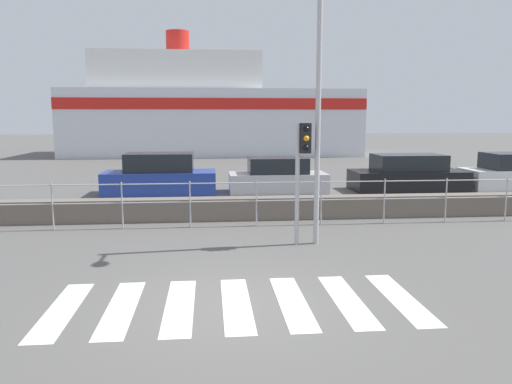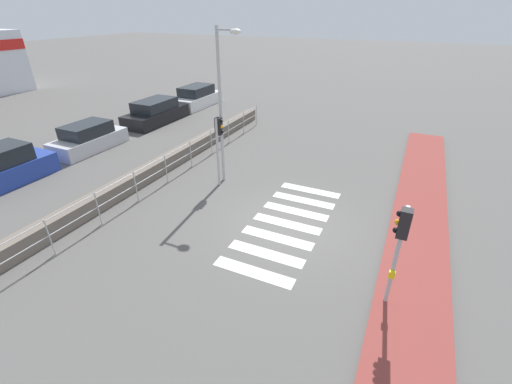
% 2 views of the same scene
% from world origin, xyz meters
% --- Properties ---
extents(ground_plane, '(160.00, 160.00, 0.00)m').
position_xyz_m(ground_plane, '(0.00, 0.00, 0.00)').
color(ground_plane, '#565451').
extents(sidewalk_brick, '(24.00, 1.80, 0.12)m').
position_xyz_m(sidewalk_brick, '(0.00, -4.10, 0.06)').
color(sidewalk_brick, brown).
rests_on(sidewalk_brick, ground_plane).
extents(crosswalk, '(5.85, 2.40, 0.01)m').
position_xyz_m(crosswalk, '(0.03, 0.00, 0.00)').
color(crosswalk, silver).
rests_on(crosswalk, ground_plane).
extents(seawall, '(21.94, 0.55, 0.65)m').
position_xyz_m(seawall, '(0.00, 6.62, 0.32)').
color(seawall, '#6B6056').
rests_on(seawall, ground_plane).
extents(harbor_fence, '(19.78, 0.04, 1.25)m').
position_xyz_m(harbor_fence, '(0.00, 5.74, 0.81)').
color(harbor_fence, '#B2B2B5').
rests_on(harbor_fence, ground_plane).
extents(traffic_light_near, '(0.34, 0.32, 2.85)m').
position_xyz_m(traffic_light_near, '(-2.44, -3.48, 2.06)').
color(traffic_light_near, '#B2B2B5').
rests_on(traffic_light_near, ground_plane).
extents(traffic_light_far, '(0.34, 0.32, 2.81)m').
position_xyz_m(traffic_light_far, '(1.74, 3.61, 2.07)').
color(traffic_light_far, '#B2B2B5').
rests_on(traffic_light_far, ground_plane).
extents(streetlamp, '(0.32, 1.01, 6.04)m').
position_xyz_m(streetlamp, '(2.11, 3.50, 3.73)').
color(streetlamp, '#B2B2B5').
rests_on(streetlamp, ground_plane).
extents(parked_car_silver, '(3.83, 1.71, 1.37)m').
position_xyz_m(parked_car_silver, '(2.33, 11.86, 0.58)').
color(parked_car_silver, '#BCBCC1').
rests_on(parked_car_silver, ground_plane).
extents(parked_car_black, '(4.55, 1.88, 1.45)m').
position_xyz_m(parked_car_black, '(7.65, 11.86, 0.62)').
color(parked_car_black, black).
rests_on(parked_car_black, ground_plane).
extents(parked_car_white, '(4.37, 1.87, 1.48)m').
position_xyz_m(parked_car_white, '(12.35, 11.86, 0.63)').
color(parked_car_white, silver).
rests_on(parked_car_white, ground_plane).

